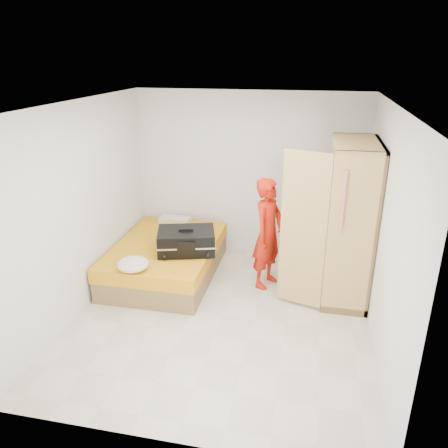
% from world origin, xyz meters
% --- Properties ---
extents(room, '(4.00, 4.02, 2.60)m').
position_xyz_m(room, '(0.00, 0.00, 1.30)').
color(room, beige).
rests_on(room, ground).
extents(bed, '(1.42, 2.02, 0.50)m').
position_xyz_m(bed, '(-1.05, 0.90, 0.25)').
color(bed, olive).
rests_on(bed, ground).
extents(wardrobe, '(1.15, 1.20, 2.10)m').
position_xyz_m(wardrobe, '(1.45, 0.87, 1.00)').
color(wardrobe, tan).
rests_on(wardrobe, ground).
extents(person, '(0.57, 0.67, 1.57)m').
position_xyz_m(person, '(0.44, 0.92, 0.78)').
color(person, red).
rests_on(person, ground).
extents(suitcase, '(0.93, 0.77, 0.34)m').
position_xyz_m(suitcase, '(-0.67, 0.72, 0.65)').
color(suitcase, black).
rests_on(suitcase, bed).
extents(round_cushion, '(0.41, 0.41, 0.16)m').
position_xyz_m(round_cushion, '(-1.19, 0.03, 0.58)').
color(round_cushion, white).
rests_on(round_cushion, bed).
extents(pillow, '(0.52, 0.29, 0.09)m').
position_xyz_m(pillow, '(-1.18, 1.75, 0.55)').
color(pillow, white).
rests_on(pillow, bed).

